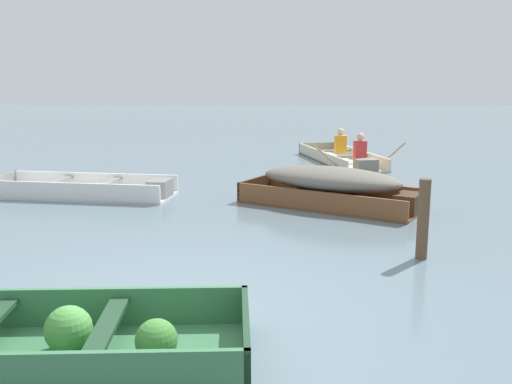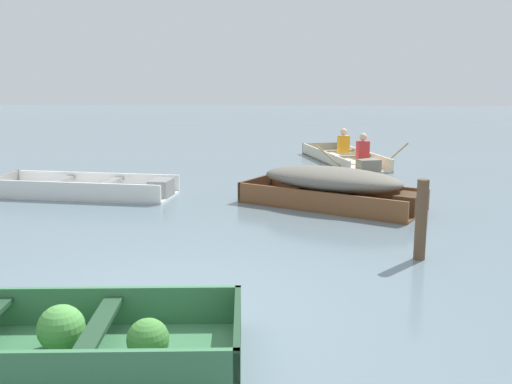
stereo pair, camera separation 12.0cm
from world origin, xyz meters
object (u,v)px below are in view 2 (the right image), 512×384
object	(u,v)px
rowboat_cream_with_crew	(346,157)
mooring_post	(421,220)
skiff_white_near_moored	(92,190)
skiff_wooden_brown_mid_moored	(333,184)
dinghy_green_foreground	(29,343)

from	to	relation	value
rowboat_cream_with_crew	mooring_post	distance (m)	7.89
rowboat_cream_with_crew	skiff_white_near_moored	bearing A→B (deg)	-140.16
skiff_white_near_moored	skiff_wooden_brown_mid_moored	distance (m)	4.51
skiff_wooden_brown_mid_moored	rowboat_cream_with_crew	size ratio (longest dim) A/B	0.84
skiff_white_near_moored	rowboat_cream_with_crew	xyz separation A→B (m)	(5.19, 4.33, 0.05)
dinghy_green_foreground	rowboat_cream_with_crew	size ratio (longest dim) A/B	0.84
rowboat_cream_with_crew	mooring_post	world-z (taller)	mooring_post
skiff_white_near_moored	skiff_wooden_brown_mid_moored	xyz separation A→B (m)	(4.45, -0.68, 0.28)
skiff_wooden_brown_mid_moored	rowboat_cream_with_crew	world-z (taller)	rowboat_cream_with_crew
skiff_white_near_moored	skiff_wooden_brown_mid_moored	world-z (taller)	skiff_wooden_brown_mid_moored
mooring_post	rowboat_cream_with_crew	bearing A→B (deg)	90.57
dinghy_green_foreground	skiff_white_near_moored	xyz separation A→B (m)	(-1.64, 6.28, -0.03)
skiff_wooden_brown_mid_moored	skiff_white_near_moored	bearing A→B (deg)	171.31
skiff_wooden_brown_mid_moored	dinghy_green_foreground	bearing A→B (deg)	-116.60
skiff_white_near_moored	skiff_wooden_brown_mid_moored	bearing A→B (deg)	-8.69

